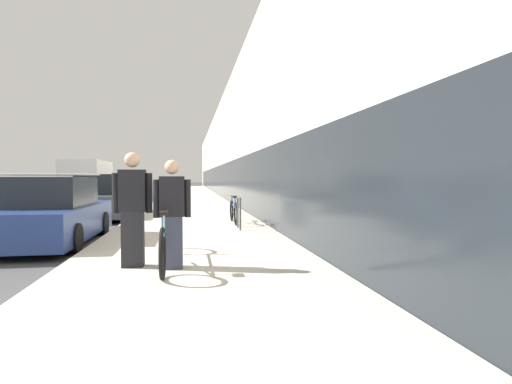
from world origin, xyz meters
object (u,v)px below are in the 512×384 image
bike_rack_hoop (239,210)px  parked_sedan_curbside (49,214)px  moving_truck (90,180)px  person_rider (172,214)px  vintage_roadster_curbside (105,199)px  cruiser_bike_nearest (234,211)px  tandem_bicycle (167,239)px  person_bystander (133,209)px

bike_rack_hoop → parked_sedan_curbside: bearing=-169.1°
bike_rack_hoop → moving_truck: (-8.11, 18.75, 0.67)m
person_rider → vintage_roadster_curbside: 9.47m
cruiser_bike_nearest → person_rider: bearing=-105.1°
tandem_bicycle → person_bystander: bearing=-164.6°
person_bystander → bike_rack_hoop: person_bystander is taller
cruiser_bike_nearest → tandem_bicycle: bearing=-107.1°
bike_rack_hoop → moving_truck: moving_truck is taller
vintage_roadster_curbside → moving_truck: moving_truck is taller
person_rider → bike_rack_hoop: size_ratio=1.92×
person_bystander → parked_sedan_curbside: size_ratio=0.40×
cruiser_bike_nearest → moving_truck: (-8.12, 17.36, 0.83)m
tandem_bicycle → cruiser_bike_nearest: tandem_bicycle is taller
bike_rack_hoop → cruiser_bike_nearest: 1.40m
person_rider → vintage_roadster_curbside: size_ratio=0.39×
person_rider → parked_sedan_curbside: person_rider is taller
bike_rack_hoop → cruiser_bike_nearest: bike_rack_hoop is taller
person_rider → vintage_roadster_curbside: bearing=106.9°
tandem_bicycle → cruiser_bike_nearest: bearing=72.9°
tandem_bicycle → vintage_roadster_curbside: (-2.66, 8.70, 0.20)m
person_bystander → bike_rack_hoop: bearing=62.5°
person_bystander → bike_rack_hoop: (2.13, 4.09, -0.36)m
tandem_bicycle → person_bystander: 0.71m
person_bystander → vintage_roadster_curbside: 9.10m
bike_rack_hoop → moving_truck: size_ratio=0.12×
bike_rack_hoop → moving_truck: bearing=113.4°
bike_rack_hoop → tandem_bicycle: bearing=-112.5°
bike_rack_hoop → vintage_roadster_curbside: bearing=132.1°
parked_sedan_curbside → tandem_bicycle: bearing=-48.6°
tandem_bicycle → moving_truck: 23.62m
person_bystander → parked_sedan_curbside: 3.96m
vintage_roadster_curbside → parked_sedan_curbside: bearing=-90.8°
person_bystander → moving_truck: bearing=104.7°
cruiser_bike_nearest → vintage_roadster_curbside: (-4.30, 3.35, 0.22)m
tandem_bicycle → bike_rack_hoop: (1.63, 3.95, 0.13)m
vintage_roadster_curbside → tandem_bicycle: bearing=-73.0°
tandem_bicycle → cruiser_bike_nearest: (1.65, 5.34, -0.03)m
tandem_bicycle → cruiser_bike_nearest: size_ratio=1.57×
bike_rack_hoop → cruiser_bike_nearest: (0.01, 1.39, -0.16)m
person_rider → bike_rack_hoop: bearing=70.5°
moving_truck → vintage_roadster_curbside: bearing=-74.8°
bike_rack_hoop → vintage_roadster_curbside: vintage_roadster_curbside is taller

